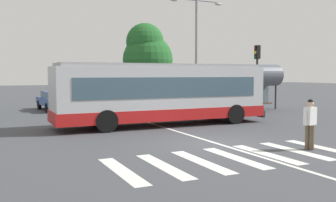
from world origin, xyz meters
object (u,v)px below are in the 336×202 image
(city_transit_bus, at_px, (162,94))
(pedestrian_crossing_street, at_px, (310,121))
(bus_stop_shelter, at_px, (251,76))
(background_tree_right, at_px, (147,55))
(traffic_light_far_corner, at_px, (257,67))
(parked_car_black, at_px, (129,98))
(parked_car_white, at_px, (95,99))
(twin_arm_street_lamp, at_px, (196,40))
(parked_car_silver, at_px, (164,97))
(parked_car_blue, at_px, (55,100))

(city_transit_bus, height_order, pedestrian_crossing_street, city_transit_bus)
(bus_stop_shelter, bearing_deg, background_tree_right, 117.88)
(traffic_light_far_corner, relative_size, background_tree_right, 0.65)
(parked_car_black, bearing_deg, bus_stop_shelter, -38.00)
(parked_car_white, height_order, background_tree_right, background_tree_right)
(parked_car_black, bearing_deg, parked_car_white, -179.28)
(traffic_light_far_corner, distance_m, twin_arm_street_lamp, 5.28)
(parked_car_white, relative_size, twin_arm_street_lamp, 0.56)
(parked_car_white, height_order, parked_car_silver, same)
(parked_car_silver, xyz_separation_m, traffic_light_far_corner, (3.81, -6.52, 2.24))
(pedestrian_crossing_street, height_order, background_tree_right, background_tree_right)
(bus_stop_shelter, distance_m, background_tree_right, 9.72)
(parked_car_white, xyz_separation_m, parked_car_black, (2.65, 0.03, 0.00))
(bus_stop_shelter, bearing_deg, twin_arm_street_lamp, 133.92)
(city_transit_bus, height_order, parked_car_black, city_transit_bus)
(parked_car_silver, height_order, background_tree_right, background_tree_right)
(parked_car_silver, bearing_deg, parked_car_black, 168.66)
(parked_car_blue, distance_m, twin_arm_street_lamp, 11.07)
(city_transit_bus, relative_size, twin_arm_street_lamp, 1.33)
(parked_car_blue, relative_size, bus_stop_shelter, 0.98)
(parked_car_white, relative_size, traffic_light_far_corner, 1.02)
(pedestrian_crossing_street, bearing_deg, city_transit_bus, 104.11)
(pedestrian_crossing_street, height_order, bus_stop_shelter, bus_stop_shelter)
(parked_car_blue, relative_size, parked_car_silver, 1.02)
(city_transit_bus, height_order, twin_arm_street_lamp, twin_arm_street_lamp)
(parked_car_blue, relative_size, parked_car_white, 1.02)
(parked_car_black, height_order, background_tree_right, background_tree_right)
(pedestrian_crossing_street, relative_size, parked_car_black, 0.38)
(pedestrian_crossing_street, bearing_deg, parked_car_white, 98.89)
(parked_car_black, distance_m, bus_stop_shelter, 9.22)
(city_transit_bus, relative_size, traffic_light_far_corner, 2.43)
(parked_car_white, xyz_separation_m, traffic_light_far_corner, (9.18, -7.03, 2.24))
(city_transit_bus, xyz_separation_m, background_tree_right, (4.50, 12.97, 2.63))
(city_transit_bus, bearing_deg, parked_car_black, 79.83)
(city_transit_bus, bearing_deg, twin_arm_street_lamp, 50.15)
(pedestrian_crossing_street, bearing_deg, traffic_light_far_corner, 59.43)
(traffic_light_far_corner, bearing_deg, city_transit_bus, -159.91)
(parked_car_white, bearing_deg, parked_car_silver, -5.44)
(city_transit_bus, distance_m, pedestrian_crossing_street, 8.03)
(pedestrian_crossing_street, distance_m, background_tree_right, 21.14)
(parked_car_white, bearing_deg, bus_stop_shelter, -29.52)
(parked_car_white, distance_m, traffic_light_far_corner, 11.78)
(parked_car_white, bearing_deg, twin_arm_street_lamp, -20.79)
(city_transit_bus, bearing_deg, parked_car_white, 94.77)
(traffic_light_far_corner, height_order, bus_stop_shelter, traffic_light_far_corner)
(twin_arm_street_lamp, bearing_deg, parked_car_silver, 127.46)
(city_transit_bus, xyz_separation_m, traffic_light_far_corner, (8.34, 3.05, 1.42))
(traffic_light_far_corner, bearing_deg, parked_car_blue, 148.79)
(parked_car_white, bearing_deg, traffic_light_far_corner, -37.43)
(pedestrian_crossing_street, relative_size, background_tree_right, 0.25)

